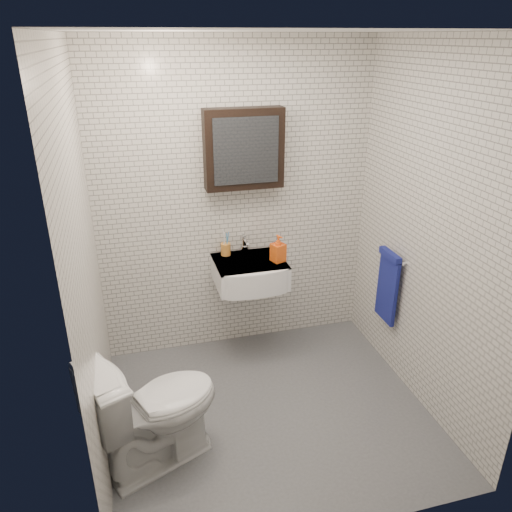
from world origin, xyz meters
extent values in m
cube|color=#52555A|center=(0.00, 0.00, 0.01)|extent=(2.20, 2.00, 0.01)
cube|color=silver|center=(0.00, 1.00, 1.25)|extent=(2.20, 0.02, 2.50)
cube|color=silver|center=(0.00, -1.00, 1.25)|extent=(2.20, 0.02, 2.50)
cube|color=silver|center=(-1.10, 0.00, 1.25)|extent=(0.02, 2.00, 2.50)
cube|color=silver|center=(1.10, 0.00, 1.25)|extent=(0.02, 2.00, 2.50)
cube|color=white|center=(0.00, 0.00, 2.50)|extent=(2.20, 2.00, 0.02)
cube|color=white|center=(0.05, 0.78, 0.75)|extent=(0.55, 0.45, 0.20)
cylinder|color=silver|center=(0.05, 0.80, 0.84)|extent=(0.31, 0.31, 0.02)
cylinder|color=silver|center=(0.05, 0.80, 0.85)|extent=(0.04, 0.04, 0.01)
cube|color=white|center=(0.05, 0.78, 0.84)|extent=(0.55, 0.45, 0.01)
cylinder|color=silver|center=(0.05, 0.94, 0.88)|extent=(0.06, 0.06, 0.06)
cylinder|color=silver|center=(0.05, 0.94, 0.94)|extent=(0.03, 0.03, 0.08)
cylinder|color=silver|center=(0.05, 0.88, 0.97)|extent=(0.02, 0.12, 0.02)
cube|color=silver|center=(0.05, 0.97, 0.99)|extent=(0.02, 0.09, 0.01)
cube|color=black|center=(0.05, 0.93, 1.70)|extent=(0.60, 0.14, 0.60)
cube|color=#3F444C|center=(0.05, 0.85, 1.70)|extent=(0.49, 0.01, 0.49)
cylinder|color=silver|center=(1.06, 0.35, 0.95)|extent=(0.02, 0.30, 0.02)
cylinder|color=silver|center=(1.08, 0.48, 0.95)|extent=(0.04, 0.02, 0.02)
cylinder|color=silver|center=(1.08, 0.22, 0.95)|extent=(0.04, 0.02, 0.02)
cube|color=navy|center=(1.05, 0.35, 0.68)|extent=(0.03, 0.26, 0.54)
cube|color=navy|center=(1.04, 0.35, 0.96)|extent=(0.05, 0.26, 0.05)
cylinder|color=#C47D31|center=(-0.11, 0.94, 0.90)|extent=(0.10, 0.10, 0.10)
cylinder|color=white|center=(-0.12, 0.93, 0.96)|extent=(0.02, 0.03, 0.19)
cylinder|color=#3C8AC2|center=(-0.10, 0.93, 0.95)|extent=(0.01, 0.02, 0.17)
cylinder|color=white|center=(-0.11, 0.95, 0.97)|extent=(0.02, 0.04, 0.20)
cylinder|color=#3C8AC2|center=(-0.09, 0.95, 0.96)|extent=(0.02, 0.04, 0.18)
imported|color=#DE4717|center=(0.27, 0.71, 0.96)|extent=(0.12, 0.13, 0.22)
imported|color=white|center=(-0.80, -0.23, 0.41)|extent=(0.92, 0.74, 0.82)
camera|label=1|loc=(-0.83, -2.70, 2.48)|focal=35.00mm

